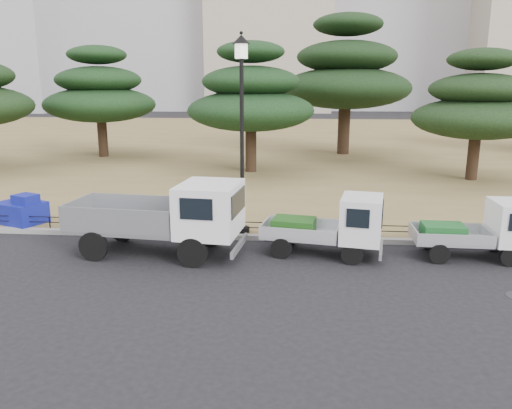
# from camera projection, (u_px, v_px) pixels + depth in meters

# --- Properties ---
(ground) EXTENTS (220.00, 220.00, 0.00)m
(ground) POSITION_uv_depth(u_px,v_px,m) (249.00, 269.00, 13.41)
(ground) COLOR black
(lawn) EXTENTS (120.00, 56.00, 0.15)m
(lawn) POSITION_uv_depth(u_px,v_px,m) (287.00, 141.00, 43.01)
(lawn) COLOR olive
(lawn) RESTS_ON ground
(curb) EXTENTS (120.00, 0.25, 0.16)m
(curb) POSITION_uv_depth(u_px,v_px,m) (258.00, 237.00, 15.91)
(curb) COLOR gray
(curb) RESTS_ON ground
(truck_large) EXTENTS (5.07, 2.38, 2.15)m
(truck_large) POSITION_uv_depth(u_px,v_px,m) (166.00, 215.00, 14.31)
(truck_large) COLOR black
(truck_large) RESTS_ON ground
(truck_kei_front) EXTENTS (3.56, 1.95, 1.78)m
(truck_kei_front) POSITION_uv_depth(u_px,v_px,m) (332.00, 226.00, 14.30)
(truck_kei_front) COLOR black
(truck_kei_front) RESTS_ON ground
(truck_kei_rear) EXTENTS (3.20, 1.42, 1.67)m
(truck_kei_rear) POSITION_uv_depth(u_px,v_px,m) (481.00, 230.00, 14.06)
(truck_kei_rear) COLOR black
(truck_kei_rear) RESTS_ON ground
(street_lamp) EXTENTS (0.55, 0.55, 6.12)m
(street_lamp) POSITION_uv_depth(u_px,v_px,m) (242.00, 103.00, 15.27)
(street_lamp) COLOR black
(street_lamp) RESTS_ON lawn
(pipe_fence) EXTENTS (38.00, 0.04, 0.40)m
(pipe_fence) POSITION_uv_depth(u_px,v_px,m) (258.00, 225.00, 15.97)
(pipe_fence) COLOR black
(pipe_fence) RESTS_ON lawn
(tarp_pile) EXTENTS (1.87, 1.64, 1.04)m
(tarp_pile) POSITION_uv_depth(u_px,v_px,m) (21.00, 211.00, 17.24)
(tarp_pile) COLOR #131C95
(tarp_pile) RESTS_ON lawn
(pine_west_near) EXTENTS (7.13, 7.13, 7.13)m
(pine_west_near) POSITION_uv_depth(u_px,v_px,m) (100.00, 94.00, 32.36)
(pine_west_near) COLOR black
(pine_west_near) RESTS_ON lawn
(pine_center_left) EXTENTS (6.81, 6.81, 6.92)m
(pine_center_left) POSITION_uv_depth(u_px,v_px,m) (251.00, 98.00, 26.64)
(pine_center_left) COLOR black
(pine_center_left) RESTS_ON lawn
(pine_center_right) EXTENTS (8.72, 8.72, 9.25)m
(pine_center_right) POSITION_uv_depth(u_px,v_px,m) (346.00, 74.00, 33.42)
(pine_center_right) COLOR black
(pine_center_right) RESTS_ON lawn
(pine_east_near) EXTENTS (6.33, 6.33, 6.39)m
(pine_east_near) POSITION_uv_depth(u_px,v_px,m) (478.00, 105.00, 24.37)
(pine_east_near) COLOR black
(pine_east_near) RESTS_ON lawn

